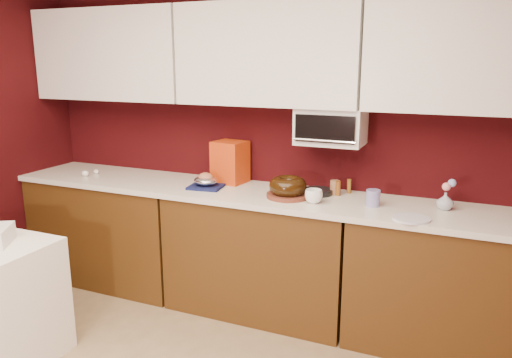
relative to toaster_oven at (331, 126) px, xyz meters
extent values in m
cube|color=#330609|center=(-0.45, 0.15, -0.12)|extent=(4.00, 0.02, 2.50)
cube|color=#482B0E|center=(-1.78, -0.17, -0.95)|extent=(1.31, 0.58, 0.86)
cube|color=#482B0E|center=(-0.45, -0.17, -0.95)|extent=(1.31, 0.58, 0.86)
cube|color=#482B0E|center=(0.88, -0.17, -0.95)|extent=(1.31, 0.58, 0.86)
cube|color=silver|center=(-0.45, -0.17, -0.49)|extent=(4.00, 0.62, 0.04)
cube|color=white|center=(-1.78, -0.02, 0.48)|extent=(1.31, 0.33, 0.70)
cube|color=white|center=(-0.45, -0.02, 0.48)|extent=(1.31, 0.33, 0.70)
cube|color=white|center=(0.88, -0.02, 0.48)|extent=(1.31, 0.33, 0.70)
cube|color=white|center=(0.00, 0.00, 0.00)|extent=(0.45, 0.30, 0.25)
cube|color=black|center=(0.00, -0.16, 0.00)|extent=(0.40, 0.02, 0.18)
cylinder|color=silver|center=(0.00, -0.18, -0.07)|extent=(0.42, 0.02, 0.02)
cylinder|color=brown|center=(-0.23, -0.21, -0.46)|extent=(0.33, 0.33, 0.03)
torus|color=black|center=(-0.23, -0.21, -0.39)|extent=(0.34, 0.34, 0.10)
cube|color=#121845|center=(-0.87, -0.21, -0.47)|extent=(0.26, 0.23, 0.02)
ellipsoid|color=silver|center=(-0.87, -0.21, -0.42)|extent=(0.22, 0.20, 0.07)
ellipsoid|color=#B67153|center=(-0.87, -0.21, -0.40)|extent=(0.14, 0.13, 0.07)
cube|color=#A91A0B|center=(-0.78, 0.02, -0.32)|extent=(0.26, 0.24, 0.32)
cylinder|color=black|center=(-0.06, -0.05, -0.46)|extent=(0.20, 0.20, 0.04)
imported|color=white|center=(-0.03, -0.28, -0.42)|extent=(0.14, 0.14, 0.11)
cylinder|color=navy|center=(0.34, -0.19, -0.42)|extent=(0.10, 0.10, 0.11)
imported|color=#A8B2BF|center=(0.77, -0.09, -0.41)|extent=(0.11, 0.11, 0.12)
sphere|color=pink|center=(0.77, -0.09, -0.33)|extent=(0.05, 0.05, 0.05)
sphere|color=#90ACE7|center=(0.80, -0.07, -0.30)|extent=(0.05, 0.05, 0.05)
cylinder|color=white|center=(0.60, -0.38, -0.47)|extent=(0.28, 0.28, 0.01)
cylinder|color=brown|center=(0.07, -0.03, -0.42)|extent=(0.04, 0.04, 0.10)
cylinder|color=#8E6040|center=(0.04, -0.01, -0.43)|extent=(0.07, 0.07, 0.10)
ellipsoid|color=white|center=(-1.94, -0.27, -0.45)|extent=(0.07, 0.05, 0.05)
ellipsoid|color=white|center=(-1.92, -0.16, -0.46)|extent=(0.06, 0.05, 0.04)
cylinder|color=brown|center=(0.13, 0.06, -0.42)|extent=(0.03, 0.03, 0.10)
camera|label=1|loc=(0.87, -3.31, 0.44)|focal=35.00mm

